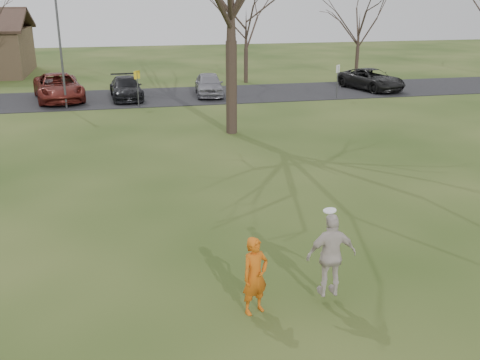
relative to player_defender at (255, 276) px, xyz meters
name	(u,v)px	position (x,y,z in m)	size (l,w,h in m)	color
ground	(281,309)	(0.56, -0.02, -0.83)	(120.00, 120.00, 0.00)	#1E380F
parking_strip	(169,96)	(0.56, 24.98, -0.81)	(62.00, 6.50, 0.04)	black
player_defender	(255,276)	(0.00, 0.00, 0.00)	(0.60, 0.40, 1.66)	#C95810
car_2	(58,87)	(-6.04, 25.04, 0.00)	(2.61, 5.66, 1.57)	maroon
car_3	(126,88)	(-2.06, 24.70, -0.14)	(1.83, 4.50, 1.31)	black
car_4	(209,84)	(3.08, 24.70, -0.09)	(1.66, 4.12, 1.40)	gray
car_6	(371,79)	(14.03, 24.55, -0.11)	(2.27, 4.92, 1.37)	black
catching_play	(331,255)	(1.62, 0.00, 0.29)	(1.07, 0.57, 1.85)	beige
lamp_post	(59,36)	(-5.44, 22.48, 3.14)	(0.34, 0.34, 6.27)	#47474C
sign_yellow	(137,82)	(-1.44, 21.98, 0.62)	(0.35, 0.35, 2.08)	#47474C
sign_white	(338,75)	(10.56, 21.98, 0.62)	(0.35, 0.35, 2.08)	#47474C
small_tree_row	(222,27)	(4.94, 30.04, 3.06)	(55.00, 5.90, 8.50)	#352821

